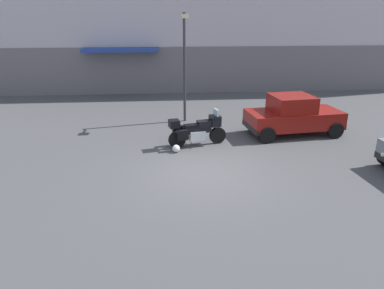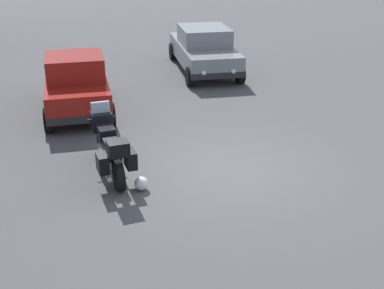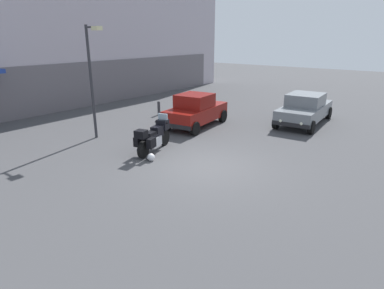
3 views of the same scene
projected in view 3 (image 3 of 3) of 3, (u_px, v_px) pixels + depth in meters
The scene contains 8 objects.
ground_plane at pixel (207, 167), 11.34m from camera, with size 80.00×80.00×0.00m, color #424244.
building_facade_rear at pixel (5, 16), 17.40m from camera, with size 36.47×3.40×10.75m.
motorcycle at pixel (154, 136), 12.66m from camera, with size 2.23×1.03×1.36m.
helmet at pixel (151, 157), 11.85m from camera, with size 0.28×0.28×0.28m, color silver.
car_hatchback_near at pixel (196, 110), 16.23m from camera, with size 4.00×2.18×1.64m.
car_sedan_far at pixel (305, 109), 16.75m from camera, with size 4.67×2.20×1.56m.
streetlamp_curbside at pixel (92, 72), 13.64m from camera, with size 0.28×0.94×4.77m.
bollard_curbside at pixel (159, 108), 18.72m from camera, with size 0.16×0.16×0.81m.
Camera 3 is at (-8.62, -6.05, 4.31)m, focal length 30.52 mm.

